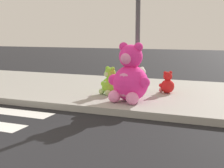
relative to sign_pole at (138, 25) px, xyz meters
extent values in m
cube|color=#9E9B93|center=(-1.00, 0.80, -1.77)|extent=(28.00, 4.40, 0.15)
cylinder|color=#4C4C51|center=(0.00, 0.00, -0.10)|extent=(0.11, 0.11, 3.20)
sphere|color=#F22D93|center=(0.01, -0.55, -1.30)|extent=(0.80, 0.80, 0.80)
ellipsoid|color=pink|center=(-0.03, -0.83, -1.30)|extent=(0.46, 0.25, 0.52)
sphere|color=#F22D93|center=(0.01, -0.55, -0.70)|extent=(0.53, 0.53, 0.53)
sphere|color=pink|center=(-0.02, -0.77, -0.73)|extent=(0.24, 0.24, 0.24)
sphere|color=#F22D93|center=(0.20, -0.58, -0.49)|extent=(0.20, 0.20, 0.20)
sphere|color=#F22D93|center=(0.37, -0.71, -1.24)|extent=(0.25, 0.25, 0.25)
sphere|color=pink|center=(0.18, -0.92, -1.56)|extent=(0.28, 0.28, 0.28)
sphere|color=#F22D93|center=(-0.17, -0.52, -0.49)|extent=(0.20, 0.20, 0.20)
sphere|color=#F22D93|center=(-0.38, -0.59, -1.24)|extent=(0.25, 0.25, 0.25)
sphere|color=pink|center=(-0.26, -0.85, -1.56)|extent=(0.28, 0.28, 0.28)
sphere|color=red|center=(0.61, 0.66, -1.52)|extent=(0.35, 0.35, 0.35)
ellipsoid|color=#DB7B7B|center=(0.53, 0.75, -1.52)|extent=(0.19, 0.19, 0.23)
sphere|color=red|center=(0.61, 0.66, -1.27)|extent=(0.23, 0.23, 0.23)
sphere|color=#DB7B7B|center=(0.55, 0.73, -1.28)|extent=(0.10, 0.10, 0.10)
sphere|color=red|center=(0.55, 0.61, -1.17)|extent=(0.09, 0.09, 0.09)
sphere|color=red|center=(0.46, 0.58, -1.50)|extent=(0.11, 0.11, 0.11)
sphere|color=#DB7B7B|center=(0.44, 0.70, -1.64)|extent=(0.12, 0.12, 0.12)
sphere|color=red|center=(0.67, 0.71, -1.17)|extent=(0.09, 0.09, 0.09)
sphere|color=red|center=(0.70, 0.80, -1.50)|extent=(0.11, 0.11, 0.11)
sphere|color=#DB7B7B|center=(0.58, 0.83, -1.64)|extent=(0.12, 0.12, 0.12)
sphere|color=white|center=(-0.19, 1.02, -1.51)|extent=(0.37, 0.37, 0.37)
ellipsoid|color=white|center=(-0.32, 1.03, -1.51)|extent=(0.10, 0.21, 0.24)
sphere|color=white|center=(-0.19, 1.02, -1.24)|extent=(0.24, 0.24, 0.24)
sphere|color=white|center=(-0.29, 1.02, -1.25)|extent=(0.11, 0.11, 0.11)
sphere|color=white|center=(-0.20, 0.93, -1.14)|extent=(0.09, 0.09, 0.09)
sphere|color=white|center=(-0.25, 0.85, -1.48)|extent=(0.12, 0.12, 0.12)
sphere|color=white|center=(-0.35, 0.93, -1.63)|extent=(0.13, 0.13, 0.13)
sphere|color=white|center=(-0.18, 1.10, -1.14)|extent=(0.09, 0.09, 0.09)
sphere|color=white|center=(-0.22, 1.20, -1.48)|extent=(0.12, 0.12, 0.12)
sphere|color=white|center=(-0.34, 1.13, -1.63)|extent=(0.13, 0.13, 0.13)
sphere|color=#8CD133|center=(-0.70, 0.00, -1.49)|extent=(0.42, 0.42, 0.42)
ellipsoid|color=#B8DE87|center=(-0.77, -0.14, -1.49)|extent=(0.25, 0.19, 0.28)
sphere|color=#8CD133|center=(-0.70, 0.00, -1.17)|extent=(0.28, 0.28, 0.28)
sphere|color=#B8DE87|center=(-0.75, -0.11, -1.19)|extent=(0.13, 0.13, 0.13)
sphere|color=#8CD133|center=(-0.61, -0.05, -1.06)|extent=(0.11, 0.11, 0.11)
sphere|color=#8CD133|center=(-0.55, -0.14, -1.45)|extent=(0.13, 0.13, 0.13)
sphere|color=#B8DE87|center=(-0.68, -0.22, -1.62)|extent=(0.15, 0.15, 0.15)
sphere|color=#8CD133|center=(-0.79, 0.04, -1.06)|extent=(0.11, 0.11, 0.11)
sphere|color=#8CD133|center=(-0.90, 0.04, -1.45)|extent=(0.13, 0.13, 0.13)
sphere|color=#B8DE87|center=(-0.89, -0.11, -1.62)|extent=(0.15, 0.15, 0.15)
camera|label=1|loc=(2.10, -6.94, -0.20)|focal=48.66mm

